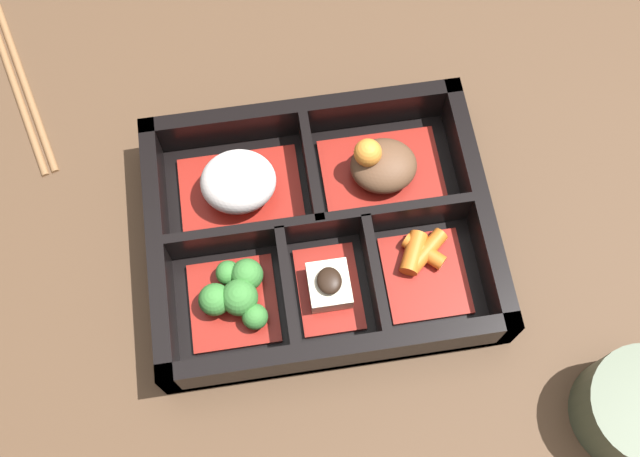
# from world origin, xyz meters

# --- Properties ---
(ground_plane) EXTENTS (3.00, 3.00, 0.00)m
(ground_plane) POSITION_xyz_m (0.00, 0.00, 0.00)
(ground_plane) COLOR #4C3523
(bento_base) EXTENTS (0.28, 0.23, 0.01)m
(bento_base) POSITION_xyz_m (0.00, 0.00, 0.01)
(bento_base) COLOR black
(bento_base) RESTS_ON ground_plane
(bento_rim) EXTENTS (0.28, 0.23, 0.05)m
(bento_rim) POSITION_xyz_m (0.00, -0.00, 0.02)
(bento_rim) COLOR black
(bento_rim) RESTS_ON ground_plane
(bowl_rice) EXTENTS (0.10, 0.08, 0.05)m
(bowl_rice) POSITION_xyz_m (-0.06, 0.05, 0.03)
(bowl_rice) COLOR maroon
(bowl_rice) RESTS_ON bento_base
(bowl_stew) EXTENTS (0.10, 0.08, 0.05)m
(bowl_stew) POSITION_xyz_m (0.06, 0.05, 0.03)
(bowl_stew) COLOR maroon
(bowl_stew) RESTS_ON bento_base
(bowl_greens) EXTENTS (0.07, 0.08, 0.04)m
(bowl_greens) POSITION_xyz_m (-0.08, -0.05, 0.02)
(bowl_greens) COLOR maroon
(bowl_greens) RESTS_ON bento_base
(bowl_tofu) EXTENTS (0.05, 0.08, 0.03)m
(bowl_tofu) POSITION_xyz_m (0.00, -0.05, 0.02)
(bowl_tofu) COLOR maroon
(bowl_tofu) RESTS_ON bento_base
(bowl_carrots) EXTENTS (0.07, 0.08, 0.02)m
(bowl_carrots) POSITION_xyz_m (0.08, -0.04, 0.02)
(bowl_carrots) COLOR maroon
(bowl_carrots) RESTS_ON bento_base
(tea_cup) EXTENTS (0.09, 0.09, 0.05)m
(tea_cup) POSITION_xyz_m (0.22, -0.18, 0.03)
(tea_cup) COLOR #424C38
(tea_cup) RESTS_ON ground_plane
(chopsticks) EXTENTS (0.07, 0.20, 0.01)m
(chopsticks) POSITION_xyz_m (-0.26, 0.20, 0.00)
(chopsticks) COLOR brown
(chopsticks) RESTS_ON ground_plane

